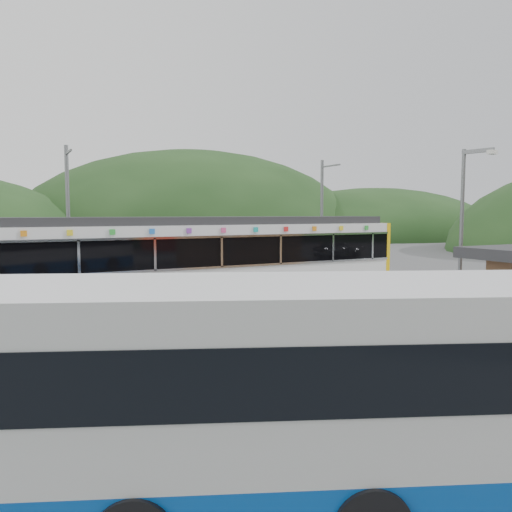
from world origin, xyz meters
name	(u,v)px	position (x,y,z in m)	size (l,w,h in m)	color
ground	(297,318)	(0.00, 0.00, 0.00)	(120.00, 120.00, 0.00)	#4C4C4F
hills	(344,288)	(6.19, 5.29, 0.00)	(146.00, 149.00, 26.00)	#1E3D19
platform	(257,300)	(0.00, 3.30, 0.15)	(26.00, 3.20, 0.30)	#9E9E99
yellow_line	(272,302)	(0.00, 2.00, 0.30)	(26.00, 0.10, 0.01)	yellow
train	(199,253)	(-1.62, 6.00, 2.06)	(20.44, 3.01, 3.74)	black
catenary_mast_west	(68,219)	(-7.00, 8.56, 3.65)	(0.18, 1.80, 7.00)	slate
catenary_mast_east	(322,218)	(7.00, 8.56, 3.65)	(0.18, 1.80, 7.00)	slate
bus	(249,400)	(-6.96, -9.94, 1.46)	(11.19, 6.68, 3.02)	blue
lamp_post	(465,225)	(3.27, -4.68, 3.54)	(0.38, 1.07, 5.93)	slate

